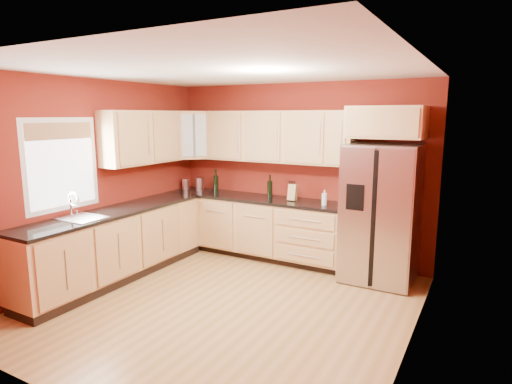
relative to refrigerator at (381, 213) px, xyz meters
The scene contains 23 objects.
floor 2.29m from the refrigerator, 129.72° to the right, with size 4.00×4.00×0.00m, color olive.
ceiling 2.72m from the refrigerator, 129.72° to the right, with size 4.00×4.00×0.00m, color silver.
wall_back 1.46m from the refrigerator, 164.48° to the left, with size 4.00×0.04×2.60m, color maroon.
wall_front 3.89m from the refrigerator, 110.43° to the right, with size 4.00×0.04×2.60m, color maroon.
wall_left 3.75m from the refrigerator, 154.12° to the right, with size 0.04×4.00×2.60m, color maroon.
wall_right 1.80m from the refrigerator, 68.20° to the right, with size 0.04×4.00×2.60m, color maroon.
base_cabinets_back 1.95m from the refrigerator, behind, with size 2.90×0.60×0.88m, color tan.
base_cabinets_left 3.49m from the refrigerator, 151.95° to the right, with size 0.60×2.80×0.88m, color tan.
countertop_back 1.90m from the refrigerator, behind, with size 2.90×0.62×0.04m, color black.
countertop_left 3.45m from the refrigerator, 151.87° to the right, with size 0.62×2.80×0.04m, color black.
upper_cabinets_back 1.87m from the refrigerator, behind, with size 2.30×0.33×0.75m, color tan.
upper_cabinets_left 3.44m from the refrigerator, 164.22° to the right, with size 0.33×1.35×0.75m, color tan.
corner_upper_cabinet 3.16m from the refrigerator, behind, with size 0.62×0.33×0.75m, color tan.
over_fridge_cabinet 1.16m from the refrigerator, 90.00° to the left, with size 0.92×0.60×0.40m, color tan.
refrigerator is the anchor object (origin of this frame).
window 4.01m from the refrigerator, 147.46° to the right, with size 0.03×0.90×1.00m, color white.
sink_faucet 3.71m from the refrigerator, 145.05° to the right, with size 0.50×0.42×0.30m, color silver, non-canonical shape.
canister_left 3.20m from the refrigerator, behind, with size 0.11×0.11×0.19m, color silver.
canister_right 2.95m from the refrigerator, behind, with size 0.13×0.13×0.21m, color silver.
wine_bottle_a 2.63m from the refrigerator, behind, with size 0.08×0.08×0.37m, color black, non-canonical shape.
wine_bottle_b 1.68m from the refrigerator, behind, with size 0.08×0.08×0.35m, color black, non-canonical shape.
knife_block 1.30m from the refrigerator, behind, with size 0.12×0.11×0.23m, color tan.
soap_dispenser 0.78m from the refrigerator, behind, with size 0.07×0.07×0.21m, color white.
Camera 1 is at (2.55, -3.84, 2.13)m, focal length 30.00 mm.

